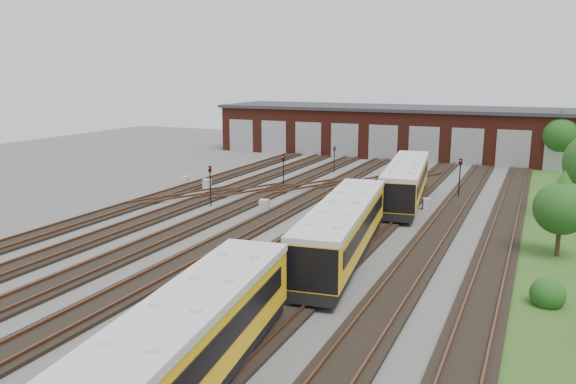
% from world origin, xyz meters
% --- Properties ---
extents(ground, '(120.00, 120.00, 0.00)m').
position_xyz_m(ground, '(0.00, 0.00, 0.00)').
color(ground, '#4A4845').
rests_on(ground, ground).
extents(track_network, '(30.40, 70.00, 0.33)m').
position_xyz_m(track_network, '(-0.17, 0.59, 0.11)').
color(track_network, black).
rests_on(track_network, ground).
extents(maintenance_shed, '(51.00, 12.50, 6.35)m').
position_xyz_m(maintenance_shed, '(-0.01, 39.97, 3.20)').
color(maintenance_shed, '#561F15').
rests_on(maintenance_shed, ground).
extents(metro_train, '(4.69, 47.23, 3.10)m').
position_xyz_m(metro_train, '(6.00, -4.43, 1.92)').
color(metro_train, black).
rests_on(metro_train, ground).
extents(signal_mast_0, '(0.28, 0.26, 3.31)m').
position_xyz_m(signal_mast_0, '(-8.24, 4.11, 2.10)').
color(signal_mast_0, black).
rests_on(signal_mast_0, ground).
extents(signal_mast_1, '(0.28, 0.26, 3.10)m').
position_xyz_m(signal_mast_1, '(-6.07, 13.49, 1.99)').
color(signal_mast_1, black).
rests_on(signal_mast_1, ground).
extents(signal_mast_2, '(0.26, 0.25, 2.85)m').
position_xyz_m(signal_mast_2, '(-4.59, 23.49, 1.82)').
color(signal_mast_2, black).
rests_on(signal_mast_2, ground).
extents(signal_mast_3, '(0.29, 0.27, 3.48)m').
position_xyz_m(signal_mast_3, '(9.73, 15.34, 2.21)').
color(signal_mast_3, black).
rests_on(signal_mast_3, ground).
extents(relay_cabinet_0, '(0.63, 0.56, 0.94)m').
position_xyz_m(relay_cabinet_0, '(-15.00, 10.39, 0.47)').
color(relay_cabinet_0, '#B7B9BC').
rests_on(relay_cabinet_0, ground).
extents(relay_cabinet_1, '(0.68, 0.58, 1.09)m').
position_xyz_m(relay_cabinet_1, '(-11.88, 9.28, 0.54)').
color(relay_cabinet_1, '#B7B9BC').
rests_on(relay_cabinet_1, ground).
extents(relay_cabinet_2, '(0.74, 0.63, 1.15)m').
position_xyz_m(relay_cabinet_2, '(-3.08, 3.56, 0.57)').
color(relay_cabinet_2, '#B7B9BC').
rests_on(relay_cabinet_2, ground).
extents(relay_cabinet_3, '(0.64, 0.54, 1.04)m').
position_xyz_m(relay_cabinet_3, '(2.48, 12.92, 0.52)').
color(relay_cabinet_3, '#B7B9BC').
rests_on(relay_cabinet_3, ground).
extents(relay_cabinet_4, '(0.69, 0.65, 0.92)m').
position_xyz_m(relay_cabinet_4, '(7.95, 10.20, 0.46)').
color(relay_cabinet_4, '#B7B9BC').
rests_on(relay_cabinet_4, ground).
extents(tree_0, '(4.22, 4.22, 7.00)m').
position_xyz_m(tree_0, '(17.72, 35.00, 4.49)').
color(tree_0, '#382C19').
rests_on(tree_0, ground).
extents(tree_3, '(3.13, 3.13, 5.18)m').
position_xyz_m(tree_3, '(17.25, 1.53, 3.33)').
color(tree_3, '#382C19').
rests_on(tree_3, ground).
extents(bush_0, '(1.60, 1.60, 1.60)m').
position_xyz_m(bush_0, '(16.73, -6.55, 0.80)').
color(bush_0, '#1D4313').
rests_on(bush_0, ground).
extents(bush_1, '(1.48, 1.48, 1.48)m').
position_xyz_m(bush_1, '(19.17, 26.81, 0.74)').
color(bush_1, '#1D4313').
rests_on(bush_1, ground).
extents(bush_2, '(1.47, 1.47, 1.47)m').
position_xyz_m(bush_2, '(18.30, 18.16, 0.74)').
color(bush_2, '#1D4313').
rests_on(bush_2, ground).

